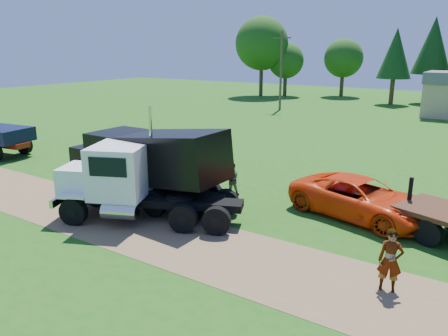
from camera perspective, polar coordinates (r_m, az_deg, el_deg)
The scene contains 7 objects.
ground at distance 16.48m, azimuth -3.66°, elevation -9.98°, with size 140.00×140.00×0.00m, color #1F5B13.
dirt_track at distance 16.48m, azimuth -3.66°, elevation -9.96°, with size 120.00×4.20×0.01m, color brown.
white_semi_tractor at distance 18.87m, azimuth -13.02°, elevation -1.76°, with size 7.91×5.32×4.75m.
black_dump_truck at distance 20.35m, azimuth -9.87°, elevation 0.93°, with size 8.62×2.67×3.73m.
orange_pickup at distance 19.62m, azimuth 17.43°, elevation -3.77°, with size 2.83×6.15×1.71m, color #EC3B0B.
spectator_a at distance 14.09m, azimuth 20.89°, elevation -11.23°, with size 0.71×0.47×1.95m, color #999999.
spectator_b at distance 21.44m, azimuth 0.97°, elevation -1.51°, with size 0.80×0.63×1.65m, color #999999.
Camera 1 is at (9.07, -11.82, 7.04)m, focal length 35.00 mm.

